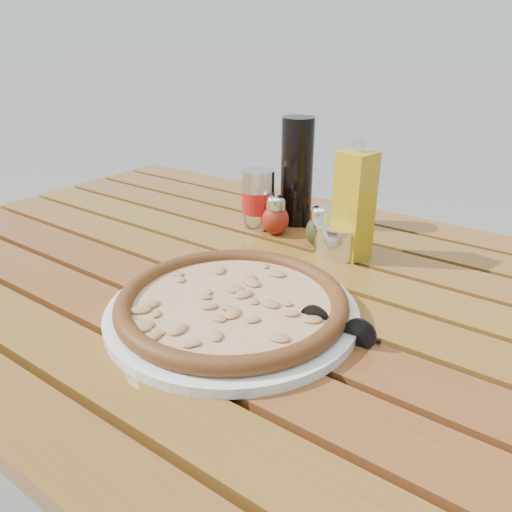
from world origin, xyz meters
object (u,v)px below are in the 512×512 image
Objects in this scene: dark_bottle at (297,172)px; soda_can at (258,200)px; plate at (232,311)px; pepper_shaker at (275,216)px; sunglasses at (338,328)px; olive_oil_cruet at (354,205)px; parmesan_tin at (339,238)px; pizza at (232,302)px; table at (249,316)px; oregano_shaker at (320,227)px.

dark_bottle is 0.10m from soda_can.
pepper_shaker is at bearing 113.20° from plate.
soda_can is 1.09× the size of sunglasses.
plate is 0.15m from sunglasses.
plate is 1.71× the size of olive_oil_cruet.
soda_can is 0.20m from parmesan_tin.
parmesan_tin is (0.02, 0.29, 0.02)m from plate.
parmesan_tin is (0.15, -0.01, -0.01)m from pepper_shaker.
dark_bottle is (-0.13, 0.38, 0.09)m from pizza.
table is at bearing -74.18° from dark_bottle.
pizza is at bearing -45.00° from plate.
olive_oil_cruet is at bearing -5.94° from soda_can.
parmesan_tin is 0.28m from sunglasses.
soda_can is (-0.12, 0.20, 0.13)m from table.
olive_oil_cruet is (0.07, -0.01, 0.06)m from oregano_shaker.
sunglasses reaches higher than table.
pepper_shaker is at bearing 132.20° from sunglasses.
pizza is at bearing -66.80° from pepper_shaker.
parmesan_tin is at bearing -12.01° from oregano_shaker.
soda_can is at bearing 165.55° from pepper_shaker.
plate is 0.37m from soda_can.
parmesan_tin is at bearing -7.58° from soda_can.
parmesan_tin is at bearing 112.89° from sunglasses.
plate is at bearing -70.95° from dark_bottle.
soda_can reaches higher than plate.
parmesan_tin is at bearing 86.10° from pizza.
olive_oil_cruet is at bearing 108.46° from sunglasses.
pizza is 2.18× the size of olive_oil_cruet.
dark_bottle reaches higher than sunglasses.
sunglasses is (0.33, -0.28, -0.04)m from soda_can.
table is 0.22m from oregano_shaker.
pizza is 2.08× the size of dark_bottle.
soda_can is at bearing 119.93° from pizza.
dark_bottle is (-0.13, 0.38, 0.10)m from plate.
plate is 4.39× the size of oregano_shaker.
plate is at bearing -93.90° from parmesan_tin.
pizza is 0.15m from sunglasses.
soda_can reaches higher than sunglasses.
plate is at bearing -169.84° from sunglasses.
pepper_shaker is 0.37× the size of dark_bottle.
pepper_shaker is 0.75× the size of sunglasses.
pepper_shaker is 0.15m from parmesan_tin.
soda_can is 0.43m from sunglasses.
plate is 0.42m from dark_bottle.
pepper_shaker is 0.18m from olive_oil_cruet.
soda_can is (-0.18, 0.31, 0.05)m from plate.
parmesan_tin is at bearing -31.76° from dark_bottle.
dark_bottle reaches higher than pepper_shaker.
soda_can is at bearing 174.06° from olive_oil_cruet.
table is at bearing -57.96° from soda_can.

